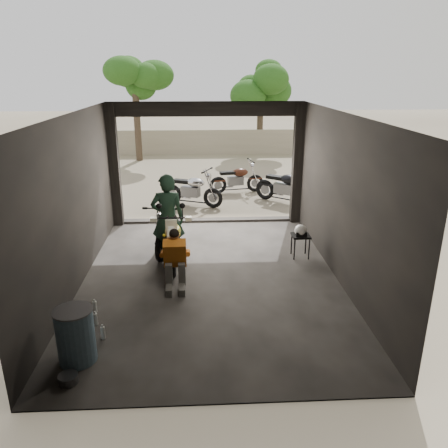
{
  "coord_description": "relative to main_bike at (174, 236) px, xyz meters",
  "views": [
    {
      "loc": [
        -0.16,
        -7.85,
        3.9
      ],
      "look_at": [
        0.3,
        0.6,
        0.94
      ],
      "focal_mm": 35.0,
      "sensor_mm": 36.0,
      "label": 1
    }
  ],
  "objects": [
    {
      "name": "oil_drum",
      "position": [
        -1.18,
        -3.33,
        -0.21
      ],
      "size": [
        0.58,
        0.58,
        0.82
      ],
      "primitive_type": "cylinder",
      "rotation": [
        0.0,
        0.0,
        0.12
      ],
      "color": "slate",
      "rests_on": "ground"
    },
    {
      "name": "left_bike",
      "position": [
        -0.22,
        0.79,
        -0.04
      ],
      "size": [
        0.93,
        1.8,
        1.16
      ],
      "primitive_type": null,
      "rotation": [
        0.0,
        0.0,
        -0.13
      ],
      "color": "black",
      "rests_on": "ground"
    },
    {
      "name": "outside_bike_c",
      "position": [
        3.21,
        4.37,
        -0.0
      ],
      "size": [
        1.88,
        1.71,
        1.23
      ],
      "primitive_type": null,
      "rotation": [
        0.0,
        0.0,
        0.9
      ],
      "color": "black",
      "rests_on": "ground"
    },
    {
      "name": "tree_left",
      "position": [
        -2.24,
        11.69,
        3.37
      ],
      "size": [
        2.2,
        2.2,
        5.6
      ],
      "color": "#382B1E",
      "rests_on": "ground"
    },
    {
      "name": "boundary_wall",
      "position": [
        0.76,
        13.19,
        -0.02
      ],
      "size": [
        18.0,
        0.3,
        1.2
      ],
      "primitive_type": "cube",
      "color": "gray",
      "rests_on": "ground"
    },
    {
      "name": "main_bike",
      "position": [
        0.0,
        0.0,
        0.0
      ],
      "size": [
        0.78,
        1.86,
        1.23
      ],
      "primitive_type": null,
      "rotation": [
        0.0,
        0.0,
        0.01
      ],
      "color": "white",
      "rests_on": "ground"
    },
    {
      "name": "stool",
      "position": [
        2.76,
        0.14,
        -0.16
      ],
      "size": [
        0.39,
        0.39,
        0.53
      ],
      "rotation": [
        0.0,
        0.0,
        0.15
      ],
      "color": "black",
      "rests_on": "ground"
    },
    {
      "name": "sign_post",
      "position": [
        4.54,
        1.93,
        1.23
      ],
      "size": [
        0.9,
        0.08,
        2.69
      ],
      "rotation": [
        0.0,
        0.0,
        0.13
      ],
      "color": "black",
      "rests_on": "ground"
    },
    {
      "name": "ground",
      "position": [
        0.76,
        -0.81,
        -0.62
      ],
      "size": [
        80.0,
        80.0,
        0.0
      ],
      "primitive_type": "plane",
      "color": "#7A6D56",
      "rests_on": "ground"
    },
    {
      "name": "mechanic",
      "position": [
        0.09,
        -1.21,
        -0.06
      ],
      "size": [
        0.59,
        0.78,
        1.11
      ],
      "primitive_type": null,
      "rotation": [
        0.0,
        0.0,
        0.03
      ],
      "color": "orange",
      "rests_on": "ground"
    },
    {
      "name": "tree_right",
      "position": [
        3.56,
        13.19,
        2.94
      ],
      "size": [
        2.2,
        2.2,
        5.0
      ],
      "color": "#382B1E",
      "rests_on": "ground"
    },
    {
      "name": "garage",
      "position": [
        0.76,
        -0.26,
        0.66
      ],
      "size": [
        7.0,
        7.13,
        3.2
      ],
      "color": "#2D2B28",
      "rests_on": "ground"
    },
    {
      "name": "helmet",
      "position": [
        2.73,
        0.08,
        0.04
      ],
      "size": [
        0.3,
        0.31,
        0.25
      ],
      "primitive_type": "ellipsoid",
      "rotation": [
        0.0,
        0.0,
        -0.12
      ],
      "color": "white",
      "rests_on": "stool"
    },
    {
      "name": "outside_bike_b",
      "position": [
        1.81,
        5.69,
        -0.06
      ],
      "size": [
        1.73,
        0.96,
        1.11
      ],
      "primitive_type": null,
      "rotation": [
        0.0,
        0.0,
        1.75
      ],
      "color": "#461E10",
      "rests_on": "ground"
    },
    {
      "name": "rider",
      "position": [
        -0.11,
        0.11,
        0.35
      ],
      "size": [
        0.71,
        0.47,
        1.93
      ],
      "primitive_type": "imported",
      "rotation": [
        0.0,
        0.0,
        3.14
      ],
      "color": "#172E22",
      "rests_on": "ground"
    },
    {
      "name": "outside_bike_a",
      "position": [
        0.32,
        4.25,
        -0.03
      ],
      "size": [
        1.86,
        1.34,
        1.17
      ],
      "primitive_type": null,
      "rotation": [
        0.0,
        0.0,
        1.16
      ],
      "color": "black",
      "rests_on": "ground"
    }
  ]
}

